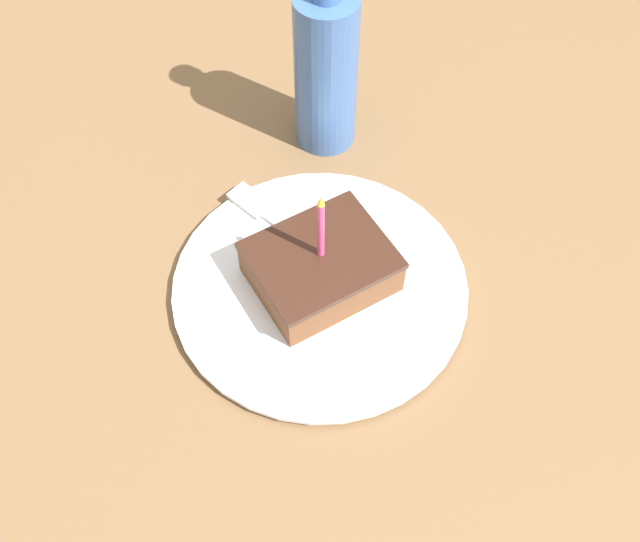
{
  "coord_description": "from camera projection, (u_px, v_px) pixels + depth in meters",
  "views": [
    {
      "loc": [
        -0.32,
        0.17,
        0.6
      ],
      "look_at": [
        0.02,
        -0.02,
        0.03
      ],
      "focal_mm": 42.0,
      "sensor_mm": 36.0,
      "label": 1
    }
  ],
  "objects": [
    {
      "name": "ground_plane",
      "position": [
        308.0,
        325.0,
        0.72
      ],
      "size": [
        2.4,
        2.4,
        0.04
      ],
      "color": "brown",
      "rests_on": "ground"
    },
    {
      "name": "plate",
      "position": [
        320.0,
        287.0,
        0.71
      ],
      "size": [
        0.28,
        0.28,
        0.01
      ],
      "color": "silver",
      "rests_on": "ground_plane"
    },
    {
      "name": "cake_slice",
      "position": [
        321.0,
        266.0,
        0.69
      ],
      "size": [
        0.1,
        0.12,
        0.12
      ],
      "color": "brown",
      "rests_on": "plate"
    },
    {
      "name": "fork",
      "position": [
        292.0,
        233.0,
        0.74
      ],
      "size": [
        0.19,
        0.07,
        0.0
      ],
      "color": "silver",
      "rests_on": "plate"
    },
    {
      "name": "bottle",
      "position": [
        326.0,
        67.0,
        0.75
      ],
      "size": [
        0.07,
        0.07,
        0.24
      ],
      "color": "#3F66A5",
      "rests_on": "ground_plane"
    }
  ]
}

